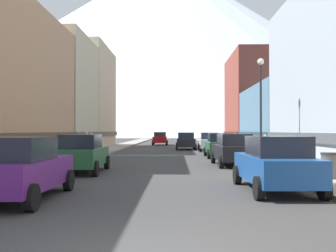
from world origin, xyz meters
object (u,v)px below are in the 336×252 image
Objects in this scene: potted_plant_0 at (34,154)px; pedestrian_1 at (91,144)px; car_right_1 at (233,150)px; trash_bin_right at (329,165)px; car_driving_0 at (186,141)px; potted_plant_2 at (59,150)px; pedestrian_2 at (265,148)px; car_right_2 at (220,145)px; car_left_0 at (20,168)px; car_right_3 at (209,142)px; car_left_1 at (82,153)px; potted_plant_1 at (56,151)px; streetlamp_right at (261,95)px; pedestrian_0 at (87,144)px; car_driving_1 at (160,138)px; car_right_0 at (275,163)px.

potted_plant_0 is 0.59× the size of pedestrian_1.
car_right_1 reaches higher than trash_bin_right.
car_driving_0 reaches higher than potted_plant_2.
car_right_2 is at bearing 122.52° from pedestrian_2.
car_left_0 is 20.46m from pedestrian_1.
car_right_1 is at bearing 55.15° from car_left_0.
car_driving_0 reaches higher than pedestrian_2.
car_left_0 is 0.99× the size of car_right_3.
potted_plant_1 is (-3.20, 6.48, -0.22)m from car_left_1.
car_left_1 reaches higher than potted_plant_1.
streetlamp_right is at bearing -77.10° from car_right_2.
car_driving_0 is at bearing 106.58° from pedestrian_2.
potted_plant_1 is (-10.80, -13.00, -0.22)m from car_right_3.
car_right_3 is at bearing -52.64° from car_driving_0.
potted_plant_0 is 0.56× the size of pedestrian_0.
car_driving_1 is at bearing 78.97° from pedestrian_0.
trash_bin_right is (10.15, -3.26, -0.26)m from car_left_1.
car_left_1 is 1.01× the size of car_right_2.
car_left_0 is at bearing -129.80° from streetlamp_right.
car_driving_0 reaches higher than trash_bin_right.
car_left_0 reaches higher than potted_plant_1.
car_right_3 is 1.01× the size of car_driving_0.
car_left_1 is at bearing 89.99° from car_left_0.
potted_plant_2 is 0.17× the size of streetlamp_right.
car_right_2 reaches higher than potted_plant_2.
car_driving_0 is 12.10m from pedestrian_1.
car_driving_1 is 39.49m from trash_bin_right.
car_right_1 is 2.73× the size of pedestrian_1.
streetlamp_right reaches higher than car_right_3.
pedestrian_2 is (2.45, -3.84, -0.03)m from car_right_2.
car_left_1 is 1.01× the size of car_driving_1.
car_right_1 is 0.76× the size of streetlamp_right.
car_right_0 reaches higher than pedestrian_2.
pedestrian_2 is (7.85, -28.68, -0.03)m from car_driving_1.
pedestrian_1 is at bearing 118.40° from car_right_0.
pedestrian_0 is (0.75, 8.98, 0.24)m from potted_plant_0.
car_right_3 is at bearing 90.00° from car_right_0.
car_driving_0 is 21.56m from potted_plant_0.
car_right_1 is at bearing -43.08° from pedestrian_1.
car_left_1 is 12.10m from pedestrian_2.
trash_bin_right is 7.89m from streetlamp_right.
potted_plant_0 is at bearing -94.78° from pedestrian_0.
pedestrian_2 is at bearing -79.12° from car_right_3.
potted_plant_2 is at bearing 130.78° from car_right_0.
potted_plant_2 is at bearing -131.06° from car_right_3.
car_right_3 is 22.88m from trash_bin_right.
car_left_0 is at bearing -76.80° from potted_plant_1.
potted_plant_0 is at bearing -99.34° from car_driving_1.
trash_bin_right reaches higher than potted_plant_2.
pedestrian_0 reaches higher than potted_plant_0.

